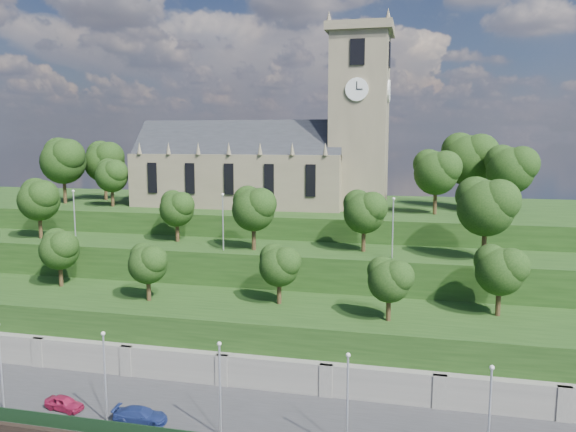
# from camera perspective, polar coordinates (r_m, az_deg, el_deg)

# --- Properties ---
(promenade) EXTENTS (160.00, 12.00, 2.00)m
(promenade) POSITION_cam_1_polar(r_m,az_deg,el_deg) (54.20, -13.92, -19.06)
(promenade) COLOR #2D2D30
(promenade) RESTS_ON ground
(fence) EXTENTS (160.00, 0.10, 1.20)m
(fence) POSITION_cam_1_polar(r_m,az_deg,el_deg) (49.29, -17.01, -19.98)
(fence) COLOR black
(fence) RESTS_ON promenade
(retaining_wall) EXTENTS (160.00, 2.10, 5.00)m
(retaining_wall) POSITION_cam_1_polar(r_m,az_deg,el_deg) (58.42, -11.22, -15.29)
(retaining_wall) COLOR slate
(retaining_wall) RESTS_ON ground
(embankment_lower) EXTENTS (160.00, 12.00, 8.00)m
(embankment_lower) POSITION_cam_1_polar(r_m,az_deg,el_deg) (63.02, -8.96, -12.01)
(embankment_lower) COLOR #1A3712
(embankment_lower) RESTS_ON ground
(embankment_upper) EXTENTS (160.00, 10.00, 12.00)m
(embankment_upper) POSITION_cam_1_polar(r_m,az_deg,el_deg) (72.22, -5.70, -7.67)
(embankment_upper) COLOR #1A3712
(embankment_upper) RESTS_ON ground
(hilltop) EXTENTS (160.00, 32.00, 15.00)m
(hilltop) POSITION_cam_1_polar(r_m,az_deg,el_deg) (91.45, -1.47, -3.34)
(hilltop) COLOR #1A3712
(hilltop) RESTS_ON ground
(church) EXTENTS (38.60, 12.35, 27.60)m
(church) POSITION_cam_1_polar(r_m,az_deg,el_deg) (85.64, -1.67, 6.02)
(church) COLOR #6E644D
(church) RESTS_ON hilltop
(trees_lower) EXTENTS (64.03, 8.60, 7.03)m
(trees_lower) POSITION_cam_1_polar(r_m,az_deg,el_deg) (60.38, -8.03, -4.48)
(trees_lower) COLOR #332413
(trees_lower) RESTS_ON embankment_lower
(trees_upper) EXTENTS (62.86, 8.32, 9.22)m
(trees_upper) POSITION_cam_1_polar(r_m,az_deg,el_deg) (67.19, -1.09, 1.19)
(trees_upper) COLOR #332413
(trees_upper) RESTS_ON embankment_upper
(trees_hilltop) EXTENTS (74.40, 16.20, 11.20)m
(trees_hilltop) POSITION_cam_1_polar(r_m,az_deg,el_deg) (84.51, -0.46, 5.50)
(trees_hilltop) COLOR #332413
(trees_hilltop) RESTS_ON hilltop
(lamp_posts_promenade) EXTENTS (60.36, 0.36, 7.79)m
(lamp_posts_promenade) POSITION_cam_1_polar(r_m,az_deg,el_deg) (50.07, -18.12, -14.65)
(lamp_posts_promenade) COLOR #B2B2B7
(lamp_posts_promenade) RESTS_ON promenade
(lamp_posts_upper) EXTENTS (40.36, 0.36, 6.89)m
(lamp_posts_upper) POSITION_cam_1_polar(r_m,az_deg,el_deg) (67.38, -6.63, -0.09)
(lamp_posts_upper) COLOR #B2B2B7
(lamp_posts_upper) RESTS_ON embankment_upper
(car_left) EXTENTS (3.73, 1.97, 1.21)m
(car_left) POSITION_cam_1_polar(r_m,az_deg,el_deg) (54.81, -21.78, -17.23)
(car_left) COLOR maroon
(car_left) RESTS_ON promenade
(car_right) EXTENTS (4.60, 2.14, 1.30)m
(car_right) POSITION_cam_1_polar(r_m,az_deg,el_deg) (50.69, -14.76, -19.00)
(car_right) COLOR navy
(car_right) RESTS_ON promenade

